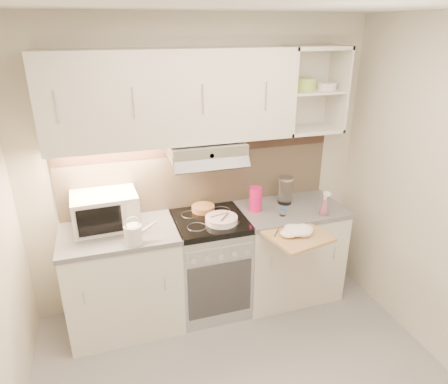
{
  "coord_description": "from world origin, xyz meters",
  "views": [
    {
      "loc": [
        -0.79,
        -1.81,
        2.4
      ],
      "look_at": [
        0.08,
        0.95,
        1.19
      ],
      "focal_mm": 32.0,
      "sensor_mm": 36.0,
      "label": 1
    }
  ],
  "objects_px": {
    "plate_stack": "(221,220)",
    "spray_bottle": "(325,205)",
    "electric_range": "(210,264)",
    "watering_can": "(134,233)",
    "microwave": "(105,210)",
    "glass_jar": "(285,190)",
    "cutting_board": "(298,236)",
    "pink_pitcher": "(256,199)"
  },
  "relations": [
    {
      "from": "spray_bottle",
      "to": "pink_pitcher",
      "type": "bearing_deg",
      "value": 150.95
    },
    {
      "from": "plate_stack",
      "to": "glass_jar",
      "type": "height_order",
      "value": "glass_jar"
    },
    {
      "from": "pink_pitcher",
      "to": "watering_can",
      "type": "bearing_deg",
      "value": -179.36
    },
    {
      "from": "pink_pitcher",
      "to": "cutting_board",
      "type": "bearing_deg",
      "value": -84.31
    },
    {
      "from": "electric_range",
      "to": "plate_stack",
      "type": "height_order",
      "value": "plate_stack"
    },
    {
      "from": "electric_range",
      "to": "pink_pitcher",
      "type": "xyz_separation_m",
      "value": [
        0.43,
        0.03,
        0.56
      ]
    },
    {
      "from": "electric_range",
      "to": "glass_jar",
      "type": "xyz_separation_m",
      "value": [
        0.74,
        0.1,
        0.58
      ]
    },
    {
      "from": "microwave",
      "to": "plate_stack",
      "type": "height_order",
      "value": "microwave"
    },
    {
      "from": "glass_jar",
      "to": "cutting_board",
      "type": "distance_m",
      "value": 0.59
    },
    {
      "from": "electric_range",
      "to": "microwave",
      "type": "height_order",
      "value": "microwave"
    },
    {
      "from": "pink_pitcher",
      "to": "spray_bottle",
      "type": "relative_size",
      "value": 0.97
    },
    {
      "from": "electric_range",
      "to": "plate_stack",
      "type": "xyz_separation_m",
      "value": [
        0.07,
        -0.1,
        0.47
      ]
    },
    {
      "from": "microwave",
      "to": "glass_jar",
      "type": "bearing_deg",
      "value": -3.31
    },
    {
      "from": "watering_can",
      "to": "plate_stack",
      "type": "relative_size",
      "value": 0.95
    },
    {
      "from": "microwave",
      "to": "spray_bottle",
      "type": "height_order",
      "value": "microwave"
    },
    {
      "from": "microwave",
      "to": "pink_pitcher",
      "type": "bearing_deg",
      "value": -6.35
    },
    {
      "from": "electric_range",
      "to": "watering_can",
      "type": "distance_m",
      "value": 0.86
    },
    {
      "from": "microwave",
      "to": "cutting_board",
      "type": "xyz_separation_m",
      "value": [
        1.42,
        -0.57,
        -0.17
      ]
    },
    {
      "from": "plate_stack",
      "to": "glass_jar",
      "type": "bearing_deg",
      "value": 16.48
    },
    {
      "from": "microwave",
      "to": "plate_stack",
      "type": "xyz_separation_m",
      "value": [
        0.9,
        -0.21,
        -0.12
      ]
    },
    {
      "from": "microwave",
      "to": "spray_bottle",
      "type": "xyz_separation_m",
      "value": [
        1.79,
        -0.33,
        -0.05
      ]
    },
    {
      "from": "electric_range",
      "to": "pink_pitcher",
      "type": "height_order",
      "value": "pink_pitcher"
    },
    {
      "from": "spray_bottle",
      "to": "watering_can",
      "type": "bearing_deg",
      "value": 176.54
    },
    {
      "from": "plate_stack",
      "to": "pink_pitcher",
      "type": "relative_size",
      "value": 1.23
    },
    {
      "from": "plate_stack",
      "to": "spray_bottle",
      "type": "xyz_separation_m",
      "value": [
        0.88,
        -0.12,
        0.06
      ]
    },
    {
      "from": "electric_range",
      "to": "microwave",
      "type": "xyz_separation_m",
      "value": [
        -0.83,
        0.11,
        0.59
      ]
    },
    {
      "from": "microwave",
      "to": "spray_bottle",
      "type": "bearing_deg",
      "value": -13.31
    },
    {
      "from": "watering_can",
      "to": "glass_jar",
      "type": "height_order",
      "value": "glass_jar"
    },
    {
      "from": "pink_pitcher",
      "to": "glass_jar",
      "type": "relative_size",
      "value": 0.86
    },
    {
      "from": "watering_can",
      "to": "glass_jar",
      "type": "relative_size",
      "value": 1.01
    },
    {
      "from": "pink_pitcher",
      "to": "spray_bottle",
      "type": "distance_m",
      "value": 0.59
    },
    {
      "from": "microwave",
      "to": "pink_pitcher",
      "type": "distance_m",
      "value": 1.26
    },
    {
      "from": "pink_pitcher",
      "to": "cutting_board",
      "type": "relative_size",
      "value": 0.49
    },
    {
      "from": "pink_pitcher",
      "to": "cutting_board",
      "type": "xyz_separation_m",
      "value": [
        0.16,
        -0.49,
        -0.14
      ]
    },
    {
      "from": "glass_jar",
      "to": "spray_bottle",
      "type": "bearing_deg",
      "value": -55.55
    },
    {
      "from": "electric_range",
      "to": "cutting_board",
      "type": "height_order",
      "value": "electric_range"
    },
    {
      "from": "watering_can",
      "to": "spray_bottle",
      "type": "xyz_separation_m",
      "value": [
        1.6,
        -0.0,
        0.01
      ]
    },
    {
      "from": "plate_stack",
      "to": "pink_pitcher",
      "type": "bearing_deg",
      "value": 20.73
    },
    {
      "from": "microwave",
      "to": "plate_stack",
      "type": "bearing_deg",
      "value": -16.02
    },
    {
      "from": "microwave",
      "to": "pink_pitcher",
      "type": "height_order",
      "value": "microwave"
    },
    {
      "from": "electric_range",
      "to": "watering_can",
      "type": "relative_size",
      "value": 3.54
    },
    {
      "from": "watering_can",
      "to": "spray_bottle",
      "type": "bearing_deg",
      "value": -11.81
    }
  ]
}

